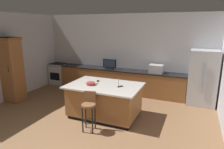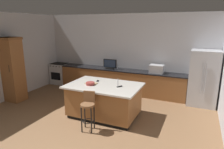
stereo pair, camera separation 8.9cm
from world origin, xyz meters
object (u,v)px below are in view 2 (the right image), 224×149
tv_monitor (110,64)px  cutting_board (91,83)px  kitchen_island (104,100)px  tv_remote (120,86)px  cabinet_tower (12,69)px  bar_stool_center (88,108)px  cell_phone (98,81)px  refrigerator (203,78)px  fruit_bowl (90,84)px  range_oven (60,73)px  microwave (157,69)px

tv_monitor → cutting_board: size_ratio=1.67×
kitchen_island → tv_remote: size_ratio=11.92×
cabinet_tower → kitchen_island: bearing=2.5°
kitchen_island → bar_stool_center: bearing=-90.5°
bar_stool_center → tv_monitor: bearing=91.7°
tv_remote → cutting_board: (-0.85, -0.04, -0.00)m
cell_phone → tv_monitor: bearing=81.7°
kitchen_island → cutting_board: cutting_board is taller
refrigerator → tv_remote: refrigerator is taller
kitchen_island → cabinet_tower: size_ratio=0.93×
refrigerator → cell_phone: size_ratio=11.94×
kitchen_island → tv_monitor: (-0.76, 2.09, 0.60)m
cabinet_tower → cutting_board: cabinet_tower is taller
bar_stool_center → fruit_bowl: fruit_bowl is taller
range_oven → cutting_board: (2.85, -2.18, 0.48)m
kitchen_island → range_oven: (-3.23, 2.14, -0.02)m
range_oven → microwave: size_ratio=1.91×
tv_remote → cabinet_tower: bearing=-149.5°
refrigerator → fruit_bowl: size_ratio=7.54×
cell_phone → kitchen_island: bearing=-60.0°
cell_phone → fruit_bowl: bearing=-112.8°
tv_monitor → tv_remote: tv_monitor is taller
cabinet_tower → cutting_board: 2.99m
fruit_bowl → cell_phone: bearing=88.6°
kitchen_island → bar_stool_center: (-0.01, -0.88, 0.11)m
fruit_bowl → cell_phone: (0.01, 0.43, -0.03)m
cutting_board → cabinet_tower: bearing=-178.0°
kitchen_island → refrigerator: bearing=38.9°
fruit_bowl → bar_stool_center: bearing=-64.7°
fruit_bowl → tv_remote: (0.81, 0.16, -0.03)m
bar_stool_center → cutting_board: bearing=101.4°
tv_remote → cell_phone: bearing=-170.0°
refrigerator → tv_monitor: bearing=179.4°
tv_monitor → microwave: bearing=1.7°
refrigerator → cabinet_tower: bearing=-159.6°
microwave → fruit_bowl: 2.68m
cabinet_tower → bar_stool_center: 3.48m
range_oven → cabinet_tower: cabinet_tower is taller
tv_monitor → bar_stool_center: size_ratio=0.55×
refrigerator → tv_remote: (-2.08, -2.05, 0.04)m
kitchen_island → cutting_board: size_ratio=6.29×
refrigerator → tv_remote: 2.92m
microwave → cell_phone: 2.32m
refrigerator → cell_phone: bearing=-148.2°
microwave → fruit_bowl: size_ratio=2.02×
range_oven → fruit_bowl: 3.72m
cutting_board → refrigerator: bearing=35.6°
range_oven → tv_monitor: size_ratio=1.71×
kitchen_island → cabinet_tower: (-3.37, -0.15, 0.65)m
kitchen_island → bar_stool_center: bar_stool_center is taller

